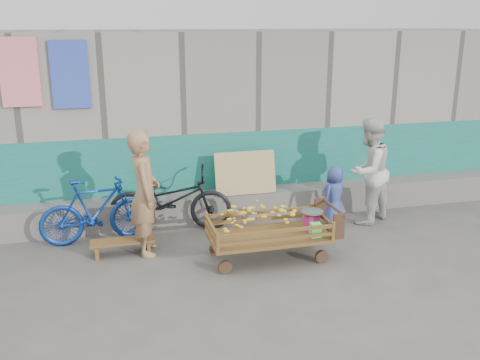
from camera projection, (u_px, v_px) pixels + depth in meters
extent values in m
plane|color=#4C4B46|center=(267.00, 282.00, 6.75)|extent=(80.00, 80.00, 0.00)
cube|color=gray|center=(205.00, 112.00, 10.13)|extent=(12.00, 3.00, 3.00)
cube|color=#157864|center=(223.00, 174.00, 8.95)|extent=(12.00, 0.03, 1.40)
cube|color=#625E5A|center=(226.00, 205.00, 8.87)|extent=(12.00, 0.50, 0.45)
cube|color=tan|center=(245.00, 173.00, 8.65)|extent=(1.00, 0.19, 0.68)
cube|color=pink|center=(19.00, 72.00, 7.72)|extent=(0.55, 0.03, 1.00)
cube|color=blue|center=(70.00, 75.00, 7.90)|extent=(0.55, 0.03, 1.00)
cube|color=brown|center=(268.00, 236.00, 7.30)|extent=(1.62, 0.81, 0.04)
cylinder|color=#3E241A|center=(225.00, 267.00, 6.94)|extent=(0.18, 0.05, 0.18)
cube|color=brown|center=(218.00, 242.00, 6.73)|extent=(0.04, 0.04, 0.25)
cylinder|color=#3E241A|center=(216.00, 249.00, 7.49)|extent=(0.18, 0.05, 0.18)
cube|color=brown|center=(207.00, 221.00, 7.43)|extent=(0.04, 0.04, 0.25)
cylinder|color=#3E241A|center=(322.00, 257.00, 7.26)|extent=(0.18, 0.05, 0.18)
cube|color=brown|center=(333.00, 231.00, 7.10)|extent=(0.04, 0.04, 0.25)
cylinder|color=#3E241A|center=(306.00, 240.00, 7.81)|extent=(0.18, 0.05, 0.18)
cube|color=brown|center=(312.00, 212.00, 7.80)|extent=(0.04, 0.04, 0.25)
cube|color=brown|center=(277.00, 239.00, 6.92)|extent=(1.56, 0.04, 0.04)
cube|color=brown|center=(277.00, 231.00, 6.89)|extent=(1.56, 0.04, 0.04)
cube|color=brown|center=(260.00, 219.00, 7.62)|extent=(1.56, 0.04, 0.04)
cube|color=brown|center=(261.00, 212.00, 7.59)|extent=(1.56, 0.04, 0.04)
cube|color=brown|center=(212.00, 234.00, 7.09)|extent=(0.04, 0.76, 0.04)
cube|color=brown|center=(212.00, 226.00, 7.06)|extent=(0.04, 0.76, 0.04)
cube|color=brown|center=(322.00, 223.00, 7.46)|extent=(0.04, 0.76, 0.04)
cube|color=brown|center=(322.00, 216.00, 7.43)|extent=(0.04, 0.76, 0.04)
cylinder|color=#3E241A|center=(333.00, 207.00, 7.43)|extent=(0.04, 0.72, 0.04)
cube|color=#3E241A|center=(319.00, 210.00, 7.77)|extent=(0.16, 0.04, 0.36)
cube|color=#3E241A|center=(339.00, 226.00, 7.15)|extent=(0.16, 0.04, 0.36)
ellipsoid|color=yellow|center=(262.00, 222.00, 7.22)|extent=(1.17, 0.63, 0.40)
cylinder|color=#CB2585|center=(312.00, 223.00, 7.41)|extent=(0.22, 0.22, 0.23)
cylinder|color=silver|center=(312.00, 214.00, 7.38)|extent=(0.03, 0.03, 0.05)
cylinder|color=silver|center=(312.00, 212.00, 7.37)|extent=(0.31, 0.31, 0.02)
cube|color=#3BF460|center=(315.00, 230.00, 7.17)|extent=(0.14, 0.11, 0.20)
cube|color=brown|center=(122.00, 241.00, 7.48)|extent=(0.89, 0.27, 0.04)
cube|color=brown|center=(97.00, 251.00, 7.43)|extent=(0.05, 0.25, 0.18)
cube|color=brown|center=(148.00, 246.00, 7.59)|extent=(0.05, 0.25, 0.18)
imported|color=#9D734F|center=(145.00, 193.00, 7.37)|extent=(0.45, 0.66, 1.76)
imported|color=silver|center=(368.00, 171.00, 8.54)|extent=(1.05, 0.99, 1.73)
imported|color=#364991|center=(334.00, 196.00, 8.52)|extent=(0.57, 0.50, 0.97)
imported|color=black|center=(170.00, 200.00, 8.29)|extent=(1.99, 1.00, 1.00)
imported|color=navy|center=(96.00, 211.00, 7.84)|extent=(1.67, 0.63, 0.98)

